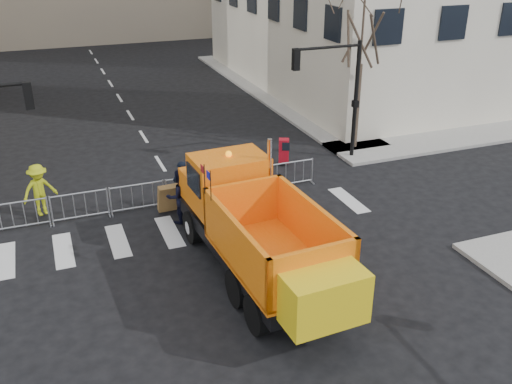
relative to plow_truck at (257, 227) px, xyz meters
name	(u,v)px	position (x,y,z in m)	size (l,w,h in m)	color
ground	(254,314)	(-0.74, -1.72, -1.72)	(120.00, 120.00, 0.00)	black
sidewalk_back	(179,192)	(-0.74, 6.78, -1.64)	(64.00, 5.00, 0.15)	gray
traffic_light_right	(355,102)	(7.76, 7.78, 0.98)	(0.18, 0.18, 5.40)	black
crowd_barriers	(165,193)	(-1.49, 5.88, -1.17)	(12.60, 0.60, 1.10)	#9EA0A5
street_tree	(359,72)	(8.46, 8.78, 2.03)	(3.00, 3.00, 7.50)	#382B21
plow_truck	(257,227)	(0.00, 0.00, 0.00)	(3.38, 10.09, 3.87)	black
cop_a	(182,186)	(-0.95, 5.28, -0.72)	(0.73, 0.48, 1.99)	black
cop_b	(180,196)	(-1.27, 4.38, -0.70)	(0.99, 0.77, 2.05)	black
cop_c	(219,185)	(0.48, 5.28, -0.91)	(0.95, 0.40, 1.63)	black
worker	(39,190)	(-5.94, 6.52, -0.59)	(1.26, 0.73, 1.96)	#B5BF16
newspaper_box	(284,151)	(4.42, 8.07, -1.02)	(0.45, 0.40, 1.10)	#B60E1C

